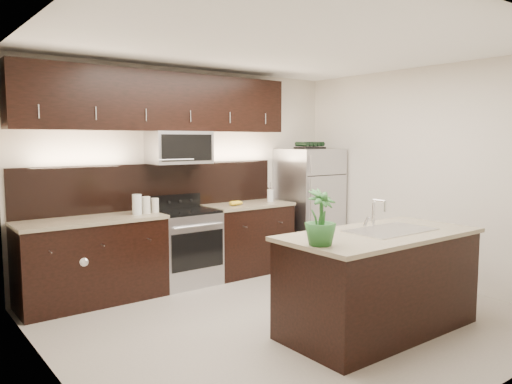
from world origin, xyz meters
TOP-DOWN VIEW (x-y plane):
  - ground at (0.00, 0.00)m, footprint 4.50×4.50m
  - room_walls at (-0.11, -0.04)m, footprint 4.52×4.02m
  - counter_run at (-0.46, 1.69)m, footprint 3.51×0.65m
  - upper_fixtures at (-0.43, 1.84)m, footprint 3.49×0.40m
  - island at (0.45, -0.76)m, footprint 1.96×0.96m
  - sink_faucet at (0.60, -0.75)m, footprint 0.84×0.50m
  - refrigerator at (1.80, 1.63)m, footprint 0.80×0.72m
  - wine_rack at (1.80, 1.63)m, footprint 0.41×0.25m
  - plant at (-0.40, -0.84)m, footprint 0.27×0.27m
  - canisters at (-0.80, 1.66)m, footprint 0.35×0.15m
  - french_press at (1.07, 1.64)m, footprint 0.09×0.09m
  - bananas at (0.40, 1.61)m, footprint 0.23×0.20m

SIDE VIEW (x-z plane):
  - ground at x=0.00m, z-range 0.00..0.00m
  - counter_run at x=-0.46m, z-range 0.00..0.94m
  - island at x=0.45m, z-range 0.00..0.94m
  - refrigerator at x=1.80m, z-range 0.00..1.66m
  - sink_faucet at x=0.60m, z-range 0.81..1.10m
  - bananas at x=0.40m, z-range 0.94..1.00m
  - french_press at x=1.07m, z-range 0.91..1.17m
  - canisters at x=-0.80m, z-range 0.93..1.16m
  - plant at x=-0.40m, z-range 0.94..1.40m
  - room_walls at x=-0.11m, z-range 0.34..3.05m
  - wine_rack at x=1.80m, z-range 1.66..1.76m
  - upper_fixtures at x=-0.43m, z-range 1.31..2.97m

